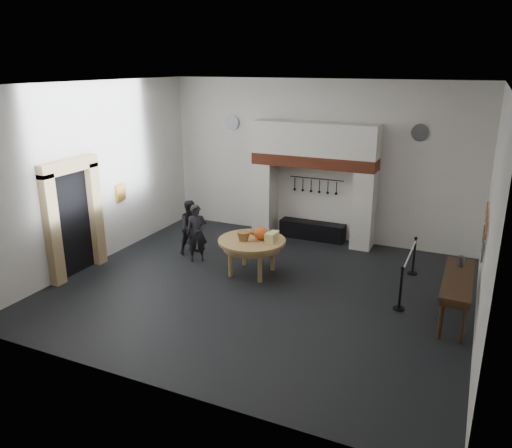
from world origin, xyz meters
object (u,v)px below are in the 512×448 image
at_px(iron_range, 312,230).
at_px(visitor_far, 192,227).
at_px(work_table, 252,241).
at_px(visitor_near, 197,233).
at_px(barrier_post_far, 414,257).
at_px(barrier_post_near, 401,289).
at_px(side_table, 458,278).

xyz_separation_m(iron_range, visitor_far, (-2.58, -2.43, 0.48)).
bearing_deg(visitor_far, work_table, -73.51).
relative_size(iron_range, visitor_far, 1.30).
distance_m(visitor_near, barrier_post_far, 5.41).
bearing_deg(visitor_near, work_table, -41.94).
xyz_separation_m(visitor_far, barrier_post_far, (5.62, 0.99, -0.28)).
distance_m(iron_range, barrier_post_far, 3.37).
bearing_deg(barrier_post_near, barrier_post_far, 90.00).
height_order(visitor_near, side_table, visitor_near).
height_order(iron_range, visitor_far, visitor_far).
bearing_deg(visitor_near, side_table, -40.48).
xyz_separation_m(visitor_near, barrier_post_far, (5.22, 1.39, -0.29)).
height_order(iron_range, work_table, work_table).
distance_m(visitor_near, side_table, 6.31).
bearing_deg(barrier_post_near, work_table, 173.30).
height_order(work_table, side_table, side_table).
height_order(iron_range, side_table, side_table).
height_order(visitor_near, barrier_post_near, visitor_near).
relative_size(iron_range, visitor_near, 1.28).
relative_size(side_table, barrier_post_far, 2.44).
xyz_separation_m(barrier_post_near, barrier_post_far, (0.00, 2.00, 0.00)).
bearing_deg(barrier_post_far, visitor_far, -169.97).
xyz_separation_m(visitor_near, visitor_far, (-0.40, 0.40, -0.01)).
bearing_deg(side_table, work_table, 175.55).
xyz_separation_m(iron_range, barrier_post_near, (3.04, -3.44, 0.20)).
bearing_deg(barrier_post_near, visitor_far, 169.86).
relative_size(visitor_near, visitor_far, 1.02).
bearing_deg(work_table, visitor_near, 173.56).
xyz_separation_m(work_table, barrier_post_near, (3.58, -0.42, -0.39)).
height_order(visitor_far, barrier_post_far, visitor_far).
bearing_deg(side_table, iron_range, 140.51).
distance_m(work_table, barrier_post_near, 3.62).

